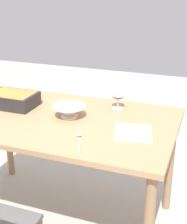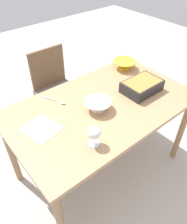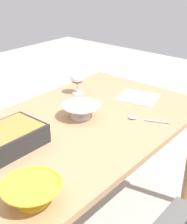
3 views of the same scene
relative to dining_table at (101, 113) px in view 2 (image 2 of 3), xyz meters
The scene contains 9 objects.
ground_plane 0.68m from the dining_table, ahead, with size 8.00×8.00×0.00m, color #B2ADA3.
dining_table is the anchor object (origin of this frame).
chair 0.81m from the dining_table, 86.58° to the left, with size 0.40×0.39×0.88m.
wine_glass 0.44m from the dining_table, 137.81° to the right, with size 0.09×0.09×0.13m.
casserole_dish 0.40m from the dining_table, 11.00° to the right, with size 0.31×0.21×0.09m.
mixing_bowl 0.61m from the dining_table, 28.09° to the left, with size 0.21×0.21×0.08m.
small_bowl 0.14m from the dining_table, 155.20° to the right, with size 0.20×0.20×0.08m.
serving_spoon 0.34m from the dining_table, 135.76° to the left, with size 0.10×0.21×0.01m.
napkin 0.49m from the dining_table, behind, with size 0.20×0.23×0.00m, color #B2CCB7.
Camera 2 is at (-0.90, -1.00, 1.82)m, focal length 36.28 mm.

